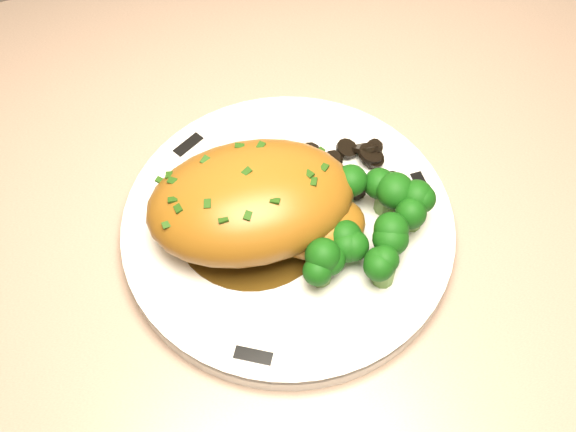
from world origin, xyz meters
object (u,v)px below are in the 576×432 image
object	(u,v)px
chicken_breast	(259,204)
broccoli_florets	(356,225)
counter	(280,344)
plate	(288,228)

from	to	relation	value
chicken_breast	broccoli_florets	distance (m)	0.08
counter	chicken_breast	size ratio (longest dim) A/B	10.95
counter	plate	distance (m)	0.43
counter	plate	bearing A→B (deg)	-97.91
counter	chicken_breast	distance (m)	0.48
counter	plate	xyz separation A→B (m)	(-0.01, -0.07, 0.43)
plate	counter	bearing A→B (deg)	82.09
chicken_breast	broccoli_florets	xyz separation A→B (m)	(0.07, -0.04, -0.01)
plate	broccoli_florets	world-z (taller)	broccoli_florets
plate	chicken_breast	distance (m)	0.05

